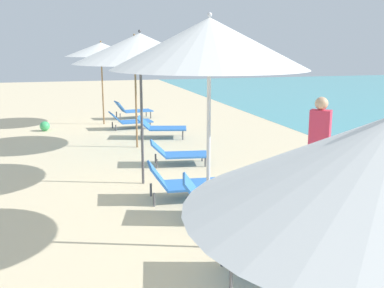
# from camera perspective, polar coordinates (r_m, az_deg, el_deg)

# --- Properties ---
(umbrella_fourth) EXTENTS (2.43, 2.43, 3.02)m
(umbrella_fourth) POSITION_cam_1_polar(r_m,az_deg,el_deg) (5.62, 2.20, 12.47)
(umbrella_fourth) COLOR silver
(umbrella_fourth) RESTS_ON ground
(lounger_fourth_shoreside) EXTENTS (1.43, 0.96, 0.67)m
(lounger_fourth_shoreside) POSITION_cam_1_polar(r_m,az_deg,el_deg) (7.02, 3.77, -6.85)
(lounger_fourth_shoreside) COLOR blue
(lounger_fourth_shoreside) RESTS_ON ground
(lounger_fourth_inland) EXTENTS (1.46, 0.90, 0.63)m
(lounger_fourth_inland) POSITION_cam_1_polar(r_m,az_deg,el_deg) (5.46, 10.04, -13.07)
(lounger_fourth_inland) COLOR blue
(lounger_fourth_inland) RESTS_ON ground
(umbrella_fifth) EXTENTS (2.48, 2.48, 2.91)m
(umbrella_fifth) POSITION_cam_1_polar(r_m,az_deg,el_deg) (8.52, -6.55, 11.84)
(umbrella_fifth) COLOR #4C4C51
(umbrella_fifth) RESTS_ON ground
(lounger_fifth_shoreside) EXTENTS (1.37, 0.77, 0.55)m
(lounger_fifth_shoreside) POSITION_cam_1_polar(r_m,az_deg,el_deg) (10.16, -1.76, -1.15)
(lounger_fifth_shoreside) COLOR blue
(lounger_fifth_shoreside) RESTS_ON ground
(lounger_fifth_inland) EXTENTS (1.39, 0.74, 0.66)m
(lounger_fifth_inland) POSITION_cam_1_polar(r_m,az_deg,el_deg) (7.89, -1.00, -4.82)
(lounger_fifth_inland) COLOR blue
(lounger_fifth_inland) RESTS_ON ground
(umbrella_sixth) EXTENTS (2.55, 2.55, 2.91)m
(umbrella_sixth) POSITION_cam_1_polar(r_m,az_deg,el_deg) (11.75, -7.23, 11.82)
(umbrella_sixth) COLOR olive
(umbrella_sixth) RESTS_ON ground
(lounger_sixth_shoreside) EXTENTS (1.52, 0.99, 0.63)m
(lounger_sixth_shoreside) POSITION_cam_1_polar(r_m,az_deg,el_deg) (13.12, -3.96, 2.17)
(lounger_sixth_shoreside) COLOR blue
(lounger_sixth_shoreside) RESTS_ON ground
(umbrella_farthest) EXTENTS (2.35, 2.35, 2.78)m
(umbrella_farthest) POSITION_cam_1_polar(r_m,az_deg,el_deg) (15.51, -11.38, 11.57)
(umbrella_farthest) COLOR olive
(umbrella_farthest) RESTS_ON ground
(lounger_farthest_shoreside) EXTENTS (1.39, 0.80, 0.65)m
(lounger_farthest_shoreside) POSITION_cam_1_polar(r_m,az_deg,el_deg) (16.75, -7.50, 4.29)
(lounger_farthest_shoreside) COLOR blue
(lounger_farthest_shoreside) RESTS_ON ground
(lounger_farthest_inland) EXTENTS (1.39, 0.77, 0.56)m
(lounger_farthest_inland) POSITION_cam_1_polar(r_m,az_deg,el_deg) (14.72, -7.84, 2.96)
(lounger_farthest_inland) COLOR blue
(lounger_farthest_inland) RESTS_ON ground
(person_walking_near) EXTENTS (0.41, 0.40, 1.74)m
(person_walking_near) POSITION_cam_1_polar(r_m,az_deg,el_deg) (8.47, 15.76, 1.17)
(person_walking_near) COLOR #262628
(person_walking_near) RESTS_ON ground
(beach_ball) EXTENTS (0.31, 0.31, 0.31)m
(beach_ball) POSITION_cam_1_polar(r_m,az_deg,el_deg) (14.91, -18.03, 2.15)
(beach_ball) COLOR #3FB266
(beach_ball) RESTS_ON ground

